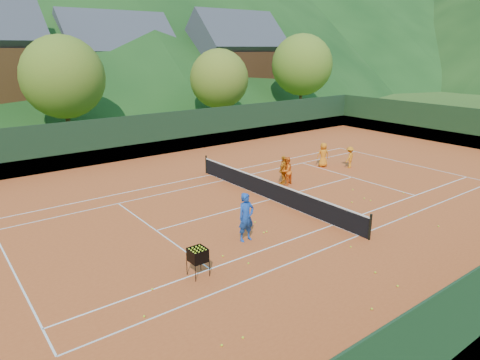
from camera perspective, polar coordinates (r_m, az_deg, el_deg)
ground at (r=21.78m, az=4.10°, el=-2.64°), size 400.00×400.00×0.00m
clay_court at (r=21.78m, az=4.11°, el=-2.62°), size 40.00×24.00×0.02m
coach at (r=16.89m, az=0.82°, el=-4.97°), size 0.72×0.48×1.98m
student_a at (r=23.97m, az=6.22°, el=1.21°), size 0.88×0.76×1.59m
student_b at (r=24.06m, az=5.84°, el=1.35°), size 1.04×0.71×1.64m
student_c at (r=27.99m, az=11.03°, el=3.32°), size 0.90×0.76×1.58m
student_d at (r=28.15m, az=14.41°, el=2.96°), size 1.00×0.75×1.38m
tennis_ball_0 at (r=17.98m, az=3.57°, el=-6.89°), size 0.07×0.07×0.07m
tennis_ball_1 at (r=21.94m, az=14.70°, el=-2.88°), size 0.07×0.07×0.07m
tennis_ball_2 at (r=21.06m, az=21.55°, el=-4.42°), size 0.07×0.07×0.07m
tennis_ball_3 at (r=18.89m, az=2.02°, el=-5.63°), size 0.07×0.07×0.07m
tennis_ball_4 at (r=20.33m, az=24.94°, el=-5.62°), size 0.07×0.07×0.07m
tennis_ball_5 at (r=17.89m, az=3.20°, el=-7.01°), size 0.07×0.07×0.07m
tennis_ball_6 at (r=15.99m, az=-2.31°, el=-10.10°), size 0.07×0.07×0.07m
tennis_ball_7 at (r=22.45m, az=17.00°, el=-2.62°), size 0.07×0.07×0.07m
tennis_ball_8 at (r=22.68m, az=16.23°, el=-2.35°), size 0.07×0.07×0.07m
tennis_ball_9 at (r=20.63m, az=7.60°, el=-3.76°), size 0.07×0.07×0.07m
tennis_ball_10 at (r=11.82m, az=-2.45°, el=-21.15°), size 0.07×0.07×0.07m
tennis_ball_11 at (r=15.62m, az=17.60°, el=-11.67°), size 0.07×0.07×0.07m
tennis_ball_12 at (r=13.10m, az=-12.66°, el=-17.32°), size 0.07×0.07×0.07m
tennis_ball_13 at (r=14.28m, az=-11.62°, el=-14.07°), size 0.07×0.07×0.07m
tennis_ball_14 at (r=23.88m, az=14.82°, el=-1.25°), size 0.07×0.07×0.07m
tennis_ball_15 at (r=13.67m, az=17.16°, el=-16.09°), size 0.07×0.07×0.07m
tennis_ball_17 at (r=15.05m, az=20.27°, el=-13.12°), size 0.07×0.07×0.07m
tennis_ball_18 at (r=16.55m, az=-6.95°, el=-9.21°), size 0.07×0.07×0.07m
tennis_ball_19 at (r=15.49m, az=1.13°, el=-11.03°), size 0.07×0.07×0.07m
tennis_ball_20 at (r=24.18m, az=20.99°, el=-1.61°), size 0.07×0.07×0.07m
tennis_ball_21 at (r=12.06m, az=0.39°, el=-20.26°), size 0.07×0.07×0.07m
tennis_ball_22 at (r=16.44m, az=-4.69°, el=-9.33°), size 0.07×0.07×0.07m
tennis_ball_23 at (r=17.19m, az=14.54°, el=-8.63°), size 0.07×0.07×0.07m
court_lines at (r=21.77m, az=4.11°, el=-2.58°), size 23.83×11.03×0.00m
tennis_net at (r=21.61m, az=4.13°, el=-1.34°), size 0.10×12.07×1.10m
perimeter_fence at (r=21.38m, az=4.18°, el=0.56°), size 40.40×24.24×3.00m
ball_hopper at (r=14.53m, az=-5.66°, el=-9.99°), size 0.57×0.57×1.00m
chalet_mid at (r=53.13m, az=-16.04°, el=14.02°), size 12.65×8.82×11.45m
chalet_right at (r=56.46m, az=-0.71°, el=15.08°), size 11.50×8.82×11.91m
tree_b at (r=36.67m, az=-22.56°, el=12.54°), size 6.40×6.40×8.40m
tree_c at (r=41.75m, az=-2.79°, el=13.32°), size 5.60×5.60×7.35m
tree_d at (r=50.19m, az=8.26°, el=14.94°), size 6.80×6.80×8.93m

